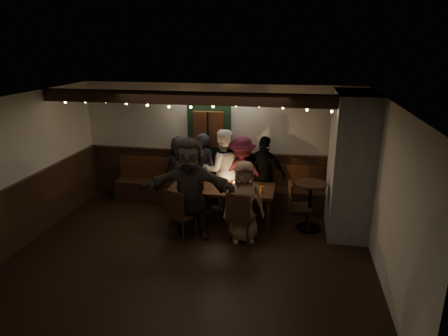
% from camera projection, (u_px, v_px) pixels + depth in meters
% --- Properties ---
extents(room, '(6.02, 5.01, 2.62)m').
position_uv_depth(room, '(263.00, 172.00, 7.56)').
color(room, black).
rests_on(room, ground).
extents(dining_table, '(2.03, 0.87, 0.88)m').
position_uv_depth(dining_table, '(222.00, 190.00, 7.80)').
color(dining_table, black).
rests_on(dining_table, ground).
extents(chair_near_left, '(0.57, 0.57, 0.96)m').
position_uv_depth(chair_near_left, '(178.00, 212.00, 7.09)').
color(chair_near_left, black).
rests_on(chair_near_left, ground).
extents(chair_near_right, '(0.51, 0.51, 0.97)m').
position_uv_depth(chair_near_right, '(240.00, 215.00, 6.94)').
color(chair_near_right, black).
rests_on(chair_near_right, ground).
extents(chair_end, '(0.47, 0.47, 0.91)m').
position_uv_depth(chair_end, '(295.00, 203.00, 7.57)').
color(chair_end, black).
rests_on(chair_end, ground).
extents(high_top, '(0.59, 0.59, 0.94)m').
position_uv_depth(high_top, '(310.00, 200.00, 7.49)').
color(high_top, black).
rests_on(high_top, ground).
extents(person_a, '(0.88, 0.74, 1.54)m').
position_uv_depth(person_a, '(180.00, 171.00, 8.61)').
color(person_a, black).
rests_on(person_a, ground).
extents(person_b, '(0.69, 0.57, 1.62)m').
position_uv_depth(person_b, '(204.00, 170.00, 8.56)').
color(person_b, black).
rests_on(person_b, ground).
extents(person_c, '(1.01, 0.90, 1.73)m').
position_uv_depth(person_c, '(223.00, 170.00, 8.37)').
color(person_c, silver).
rests_on(person_c, ground).
extents(person_d, '(1.13, 0.80, 1.59)m').
position_uv_depth(person_d, '(241.00, 174.00, 8.33)').
color(person_d, '#3E101E').
rests_on(person_d, ground).
extents(person_e, '(1.01, 0.69, 1.60)m').
position_uv_depth(person_e, '(264.00, 174.00, 8.34)').
color(person_e, black).
rests_on(person_e, ground).
extents(person_f, '(1.76, 0.70, 1.86)m').
position_uv_depth(person_f, '(190.00, 188.00, 7.12)').
color(person_f, '#2F2823').
rests_on(person_f, ground).
extents(person_g, '(0.81, 0.63, 1.48)m').
position_uv_depth(person_g, '(244.00, 202.00, 7.02)').
color(person_g, '#A47C61').
rests_on(person_g, ground).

